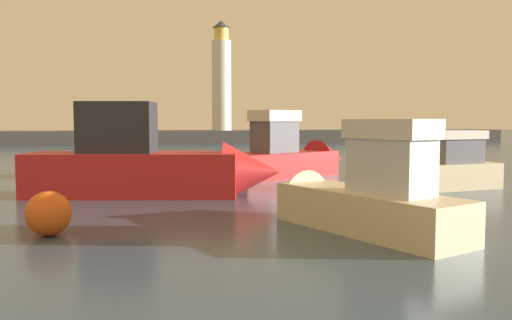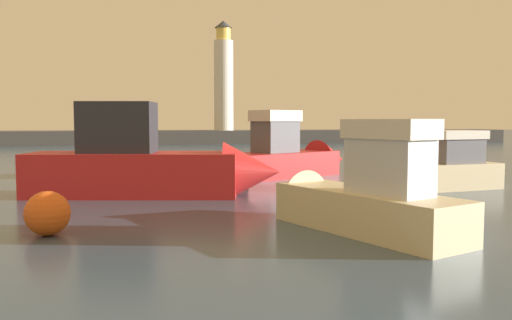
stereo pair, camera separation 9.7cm
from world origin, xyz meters
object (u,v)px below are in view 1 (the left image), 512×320
lighthouse (222,79)px  motorboat_1 (295,157)px  motorboat_0 (430,170)px  motorboat_3 (352,196)px  motorboat_4 (157,165)px  mooring_buoy (48,214)px

lighthouse → motorboat_1: (-1.68, -37.39, -6.66)m
motorboat_0 → motorboat_3: (-5.71, -6.33, 0.04)m
motorboat_3 → motorboat_4: bearing=124.2°
motorboat_3 → motorboat_4: (-4.61, 6.79, 0.27)m
motorboat_1 → mooring_buoy: 15.15m
lighthouse → motorboat_3: size_ratio=1.99×
motorboat_1 → mooring_buoy: size_ratio=7.24×
lighthouse → mooring_buoy: (-10.95, -49.37, -7.04)m
motorboat_0 → mooring_buoy: 14.11m
motorboat_1 → motorboat_3: motorboat_1 is taller
motorboat_3 → motorboat_4: motorboat_4 is taller
motorboat_1 → motorboat_3: size_ratio=1.17×
lighthouse → mooring_buoy: lighthouse is taller
lighthouse → motorboat_3: bearing=-94.3°
motorboat_4 → mooring_buoy: bearing=-112.6°
lighthouse → motorboat_1: 38.02m
lighthouse → motorboat_0: lighthouse is taller
motorboat_0 → motorboat_1: bearing=120.1°
lighthouse → motorboat_0: bearing=-87.4°
motorboat_0 → motorboat_4: bearing=177.4°
motorboat_0 → motorboat_3: bearing=-132.1°
motorboat_4 → motorboat_0: bearing=-2.6°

